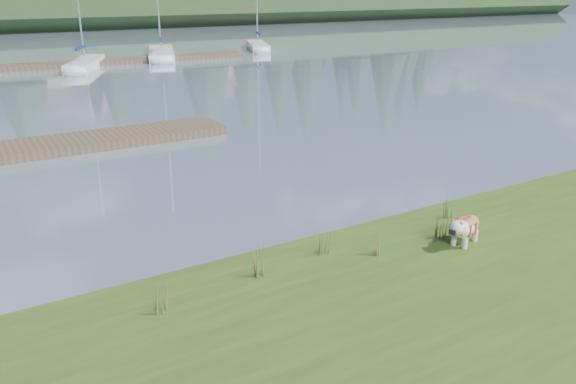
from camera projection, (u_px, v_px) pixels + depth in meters
ground at (26, 69)px, 35.99m from camera, size 200.00×200.00×0.00m
bulldog at (465, 226)px, 10.70m from camera, size 1.00×0.58×0.59m
dock_far at (58, 65)px, 36.90m from camera, size 26.00×2.20×0.30m
sailboat_bg_2 at (87, 62)px, 36.72m from camera, size 4.09×7.12×10.82m
sailboat_bg_3 at (161, 52)px, 42.54m from camera, size 4.34×8.81×12.71m
sailboat_bg_4 at (257, 45)px, 47.43m from camera, size 3.84×7.01×10.43m
weed_0 at (260, 262)px, 9.53m from camera, size 0.17×0.14×0.61m
weed_1 at (324, 243)px, 10.34m from camera, size 0.17×0.14×0.52m
weed_2 at (442, 223)px, 10.97m from camera, size 0.17×0.14×0.73m
weed_3 at (162, 298)px, 8.48m from camera, size 0.17×0.14×0.56m
weed_4 at (376, 244)px, 10.30m from camera, size 0.17×0.14×0.52m
weed_5 at (448, 209)px, 11.91m from camera, size 0.17×0.14×0.53m
mud_lip at (248, 269)px, 10.45m from camera, size 60.00×0.50×0.14m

